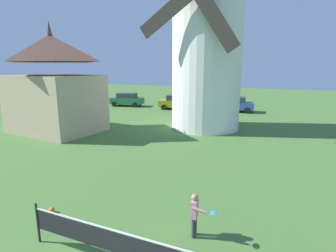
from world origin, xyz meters
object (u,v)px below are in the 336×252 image
chapel (54,86)px  parked_car_mustard (177,102)px  player_far (195,213)px  windmill (207,38)px  parked_car_blue (234,104)px  tennis_net (132,247)px  parked_car_green (127,99)px  stray_ball (52,210)px

chapel → parked_car_mustard: bearing=72.2°
player_far → windmill: bearing=104.6°
player_far → parked_car_blue: bearing=97.1°
chapel → tennis_net: bearing=-38.8°
parked_car_mustard → parked_car_blue: (6.03, 0.80, 0.00)m
tennis_net → parked_car_blue: 23.70m
chapel → player_far: bearing=-31.3°
parked_car_green → windmill: bearing=-33.4°
player_far → parked_car_green: (-15.17, 20.85, 0.10)m
parked_car_blue → chapel: bearing=-126.3°
windmill → tennis_net: size_ratio=2.28×
parked_car_mustard → tennis_net: bearing=-71.0°
windmill → parked_car_mustard: windmill is taller
player_far → parked_car_mustard: (-8.73, 20.98, 0.10)m
stray_ball → parked_car_green: 24.00m
parked_car_green → chapel: 13.41m
parked_car_mustard → parked_car_blue: same height
parked_car_mustard → stray_ball: bearing=-79.0°
tennis_net → parked_car_mustard: size_ratio=1.33×
player_far → parked_car_mustard: size_ratio=0.29×
parked_car_blue → player_far: bearing=-82.9°
player_far → tennis_net: bearing=-114.9°
stray_ball → tennis_net: bearing=-18.0°
player_far → parked_car_mustard: 22.72m
windmill → stray_ball: (-1.14, -13.74, -6.46)m
stray_ball → windmill: bearing=85.3°
chapel → parked_car_blue: bearing=53.7°
windmill → player_far: bearing=-75.4°
stray_ball → parked_car_green: bearing=116.3°
stray_ball → parked_car_mustard: 22.05m
tennis_net → player_far: player_far is taller
player_far → parked_car_green: bearing=126.0°
stray_ball → parked_car_green: size_ratio=0.05×
parked_car_blue → tennis_net: bearing=-85.6°
parked_car_green → tennis_net: bearing=-57.8°
windmill → parked_car_blue: size_ratio=3.12×
player_far → stray_ball: size_ratio=6.59×
windmill → parked_car_green: windmill is taller
player_far → chapel: chapel is taller
player_far → parked_car_blue: size_ratio=0.30×
stray_ball → parked_car_blue: (1.84, 22.44, 0.71)m
parked_car_mustard → parked_car_blue: size_ratio=1.03×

